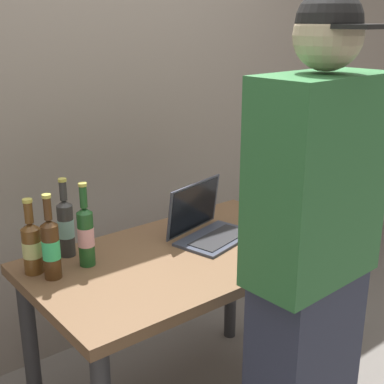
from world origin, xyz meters
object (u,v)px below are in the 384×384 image
at_px(beer_bottle_green, 51,247).
at_px(beer_bottle_amber, 66,226).
at_px(beer_bottle_dark, 86,234).
at_px(person_figure, 309,280).
at_px(laptop, 207,225).
at_px(beer_bottle_brown, 32,246).

relative_size(beer_bottle_green, beer_bottle_amber, 1.00).
relative_size(beer_bottle_dark, person_figure, 0.19).
xyz_separation_m(laptop, beer_bottle_green, (-0.68, 0.06, 0.07)).
relative_size(beer_bottle_brown, beer_bottle_amber, 0.90).
bearing_deg(person_figure, laptop, 77.48).
height_order(beer_bottle_brown, beer_bottle_green, beer_bottle_green).
height_order(beer_bottle_amber, person_figure, person_figure).
bearing_deg(beer_bottle_dark, person_figure, -63.18).
bearing_deg(beer_bottle_amber, beer_bottle_brown, -159.78).
bearing_deg(person_figure, beer_bottle_amber, 114.52).
distance_m(laptop, beer_bottle_dark, 0.54).
bearing_deg(laptop, beer_bottle_dark, 171.63).
bearing_deg(beer_bottle_green, person_figure, -54.28).
height_order(beer_bottle_dark, person_figure, person_figure).
relative_size(beer_bottle_amber, person_figure, 0.18).
bearing_deg(laptop, beer_bottle_amber, 159.65).
height_order(beer_bottle_green, beer_bottle_dark, beer_bottle_dark).
distance_m(beer_bottle_green, beer_bottle_amber, 0.19).
bearing_deg(beer_bottle_amber, person_figure, -65.48).
relative_size(beer_bottle_brown, beer_bottle_dark, 0.88).
bearing_deg(beer_bottle_brown, beer_bottle_amber, 20.22).
bearing_deg(beer_bottle_amber, laptop, -20.35).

